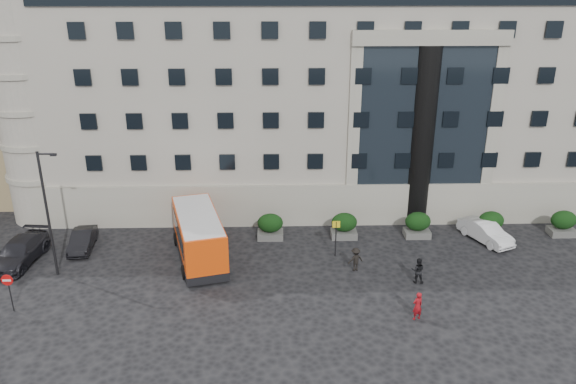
{
  "coord_description": "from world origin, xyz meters",
  "views": [
    {
      "loc": [
        1.53,
        -27.91,
        17.52
      ],
      "look_at": [
        2.35,
        3.95,
        5.0
      ],
      "focal_mm": 35.0,
      "sensor_mm": 36.0,
      "label": 1
    }
  ],
  "objects_px": {
    "no_entry_sign": "(8,285)",
    "white_taxi": "(485,232)",
    "hedge_e": "(491,224)",
    "parked_car_c": "(20,252)",
    "hedge_b": "(270,226)",
    "hedge_f": "(563,223)",
    "street_lamp": "(48,210)",
    "minibus": "(199,235)",
    "hedge_a": "(196,227)",
    "pedestrian_b": "(418,270)",
    "red_truck": "(61,170)",
    "hedge_d": "(418,225)",
    "parked_car_d": "(104,189)",
    "parked_car_b": "(83,240)",
    "pedestrian_a": "(418,306)",
    "bus_stop_sign": "(336,232)",
    "hedge_c": "(344,225)",
    "pedestrian_c": "(356,259)"
  },
  "relations": [
    {
      "from": "no_entry_sign",
      "to": "white_taxi",
      "type": "xyz_separation_m",
      "value": [
        29.18,
        8.04,
        -0.95
      ]
    },
    {
      "from": "hedge_e",
      "to": "parked_car_c",
      "type": "xyz_separation_m",
      "value": [
        -31.72,
        -3.15,
        -0.16
      ]
    },
    {
      "from": "hedge_b",
      "to": "no_entry_sign",
      "type": "xyz_separation_m",
      "value": [
        -14.2,
        -8.84,
        0.72
      ]
    },
    {
      "from": "hedge_f",
      "to": "street_lamp",
      "type": "height_order",
      "value": "street_lamp"
    },
    {
      "from": "hedge_e",
      "to": "hedge_f",
      "type": "relative_size",
      "value": 1.0
    },
    {
      "from": "minibus",
      "to": "hedge_a",
      "type": "bearing_deg",
      "value": 86.58
    },
    {
      "from": "hedge_b",
      "to": "no_entry_sign",
      "type": "distance_m",
      "value": 16.74
    },
    {
      "from": "no_entry_sign",
      "to": "pedestrian_b",
      "type": "relative_size",
      "value": 1.43
    },
    {
      "from": "street_lamp",
      "to": "red_truck",
      "type": "xyz_separation_m",
      "value": [
        -4.99,
        15.43,
        -2.78
      ]
    },
    {
      "from": "hedge_d",
      "to": "parked_car_d",
      "type": "xyz_separation_m",
      "value": [
        -24.3,
        8.2,
        -0.22
      ]
    },
    {
      "from": "hedge_e",
      "to": "hedge_f",
      "type": "bearing_deg",
      "value": 0.0
    },
    {
      "from": "hedge_a",
      "to": "parked_car_b",
      "type": "xyz_separation_m",
      "value": [
        -7.5,
        -1.28,
        -0.3
      ]
    },
    {
      "from": "parked_car_b",
      "to": "pedestrian_b",
      "type": "bearing_deg",
      "value": -18.47
    },
    {
      "from": "white_taxi",
      "to": "pedestrian_b",
      "type": "distance_m",
      "value": 8.19
    },
    {
      "from": "hedge_d",
      "to": "red_truck",
      "type": "xyz_separation_m",
      "value": [
        -28.53,
        10.63,
        0.66
      ]
    },
    {
      "from": "hedge_d",
      "to": "pedestrian_a",
      "type": "xyz_separation_m",
      "value": [
        -2.45,
        -10.13,
        -0.11
      ]
    },
    {
      "from": "hedge_e",
      "to": "pedestrian_b",
      "type": "xyz_separation_m",
      "value": [
        -6.69,
        -6.29,
        -0.12
      ]
    },
    {
      "from": "street_lamp",
      "to": "parked_car_b",
      "type": "height_order",
      "value": "street_lamp"
    },
    {
      "from": "hedge_b",
      "to": "parked_car_b",
      "type": "distance_m",
      "value": 12.77
    },
    {
      "from": "minibus",
      "to": "white_taxi",
      "type": "bearing_deg",
      "value": -8.85
    },
    {
      "from": "bus_stop_sign",
      "to": "pedestrian_b",
      "type": "height_order",
      "value": "bus_stop_sign"
    },
    {
      "from": "hedge_d",
      "to": "parked_car_b",
      "type": "distance_m",
      "value": 23.14
    },
    {
      "from": "bus_stop_sign",
      "to": "street_lamp",
      "type": "bearing_deg",
      "value": -173.46
    },
    {
      "from": "hedge_b",
      "to": "hedge_c",
      "type": "height_order",
      "value": "same"
    },
    {
      "from": "pedestrian_a",
      "to": "pedestrian_c",
      "type": "bearing_deg",
      "value": -86.93
    },
    {
      "from": "hedge_b",
      "to": "red_truck",
      "type": "height_order",
      "value": "red_truck"
    },
    {
      "from": "parked_car_b",
      "to": "hedge_e",
      "type": "bearing_deg",
      "value": -2.83
    },
    {
      "from": "red_truck",
      "to": "pedestrian_c",
      "type": "bearing_deg",
      "value": -41.54
    },
    {
      "from": "hedge_a",
      "to": "hedge_d",
      "type": "distance_m",
      "value": 15.6
    },
    {
      "from": "red_truck",
      "to": "parked_car_b",
      "type": "distance_m",
      "value": 13.12
    },
    {
      "from": "no_entry_sign",
      "to": "red_truck",
      "type": "distance_m",
      "value": 19.86
    },
    {
      "from": "red_truck",
      "to": "bus_stop_sign",
      "type": "bearing_deg",
      "value": -39.24
    },
    {
      "from": "hedge_b",
      "to": "hedge_f",
      "type": "relative_size",
      "value": 1.0
    },
    {
      "from": "hedge_f",
      "to": "pedestrian_c",
      "type": "height_order",
      "value": "hedge_f"
    },
    {
      "from": "hedge_d",
      "to": "bus_stop_sign",
      "type": "relative_size",
      "value": 0.73
    },
    {
      "from": "white_taxi",
      "to": "pedestrian_c",
      "type": "relative_size",
      "value": 2.73
    },
    {
      "from": "minibus",
      "to": "red_truck",
      "type": "relative_size",
      "value": 1.3
    },
    {
      "from": "hedge_f",
      "to": "white_taxi",
      "type": "xyz_separation_m",
      "value": [
        -5.82,
        -0.8,
        -0.23
      ]
    },
    {
      "from": "hedge_f",
      "to": "pedestrian_c",
      "type": "relative_size",
      "value": 1.18
    },
    {
      "from": "hedge_b",
      "to": "pedestrian_b",
      "type": "bearing_deg",
      "value": -35.23
    },
    {
      "from": "hedge_e",
      "to": "parked_car_c",
      "type": "height_order",
      "value": "hedge_e"
    },
    {
      "from": "street_lamp",
      "to": "hedge_a",
      "type": "bearing_deg",
      "value": 31.16
    },
    {
      "from": "red_truck",
      "to": "parked_car_d",
      "type": "distance_m",
      "value": 4.95
    },
    {
      "from": "parked_car_d",
      "to": "pedestrian_b",
      "type": "distance_m",
      "value": 27.02
    },
    {
      "from": "hedge_d",
      "to": "hedge_f",
      "type": "bearing_deg",
      "value": 0.0
    },
    {
      "from": "bus_stop_sign",
      "to": "red_truck",
      "type": "xyz_separation_m",
      "value": [
        -22.43,
        13.43,
        -0.15
      ]
    },
    {
      "from": "no_entry_sign",
      "to": "minibus",
      "type": "bearing_deg",
      "value": 31.8
    },
    {
      "from": "street_lamp",
      "to": "no_entry_sign",
      "type": "xyz_separation_m",
      "value": [
        -1.06,
        -4.04,
        -2.72
      ]
    },
    {
      "from": "parked_car_c",
      "to": "pedestrian_c",
      "type": "bearing_deg",
      "value": 1.48
    },
    {
      "from": "hedge_d",
      "to": "white_taxi",
      "type": "bearing_deg",
      "value": -9.91
    }
  ]
}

